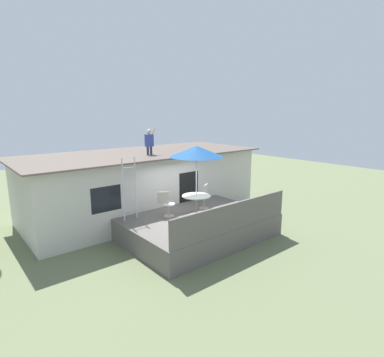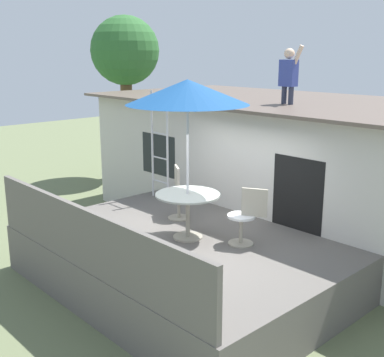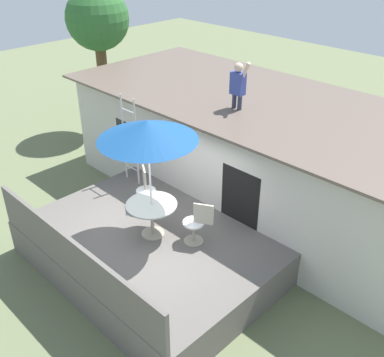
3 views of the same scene
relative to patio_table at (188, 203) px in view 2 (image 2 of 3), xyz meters
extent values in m
plane|color=#66704C|center=(-0.02, 0.02, -1.39)|extent=(40.00, 40.00, 0.00)
cube|color=beige|center=(-0.02, 3.62, -0.04)|extent=(10.00, 4.00, 2.70)
cube|color=#66564C|center=(-0.02, 3.62, 1.34)|extent=(10.50, 4.50, 0.06)
cube|color=black|center=(-2.71, 1.63, 0.16)|extent=(1.10, 0.03, 0.90)
cube|color=black|center=(0.97, 1.63, -0.34)|extent=(1.00, 0.03, 2.00)
cube|color=#605B56|center=(-0.02, 0.02, -0.99)|extent=(5.14, 3.86, 0.80)
cube|color=#605B56|center=(-0.02, -1.87, -0.14)|extent=(5.04, 0.08, 0.90)
cylinder|color=#A59E8C|center=(0.00, 0.00, -0.57)|extent=(0.48, 0.48, 0.03)
cylinder|color=#A59E8C|center=(0.00, 0.00, -0.22)|extent=(0.07, 0.07, 0.71)
cylinder|color=#999E93|center=(0.00, 0.00, 0.14)|extent=(1.04, 1.04, 0.03)
cylinder|color=silver|center=(0.00, 0.00, 0.61)|extent=(0.04, 0.04, 2.40)
cone|color=#194C8C|center=(0.00, 0.00, 1.76)|extent=(1.90, 1.90, 0.38)
cylinder|color=silver|center=(-2.30, 1.13, 0.51)|extent=(0.04, 0.04, 2.20)
cylinder|color=silver|center=(-1.82, 1.13, 0.51)|extent=(0.04, 0.04, 2.20)
cylinder|color=silver|center=(-2.06, 1.13, -0.24)|extent=(0.48, 0.03, 0.03)
cylinder|color=silver|center=(-2.06, 1.13, 0.26)|extent=(0.48, 0.03, 0.03)
cylinder|color=silver|center=(-2.06, 1.13, 0.76)|extent=(0.48, 0.03, 0.03)
cylinder|color=silver|center=(-2.06, 1.13, 1.26)|extent=(0.48, 0.03, 0.03)
cylinder|color=#33384C|center=(-0.27, 2.78, 1.54)|extent=(0.10, 0.10, 0.34)
cylinder|color=#33384C|center=(-0.11, 2.78, 1.54)|extent=(0.10, 0.10, 0.34)
cube|color=#384799|center=(-0.19, 2.78, 1.96)|extent=(0.32, 0.20, 0.50)
sphere|color=beige|center=(-0.19, 2.78, 2.32)|extent=(0.20, 0.20, 0.20)
cylinder|color=beige|center=(-0.01, 2.78, 2.26)|extent=(0.26, 0.08, 0.44)
cylinder|color=#A59E8C|center=(-0.83, 0.55, -0.58)|extent=(0.40, 0.40, 0.02)
cylinder|color=#A59E8C|center=(-0.83, 0.55, -0.36)|extent=(0.06, 0.06, 0.44)
cylinder|color=silver|center=(-0.83, 0.55, -0.13)|extent=(0.44, 0.44, 0.04)
cube|color=#A59E8C|center=(-1.00, 0.65, 0.11)|extent=(0.36, 0.25, 0.44)
cylinder|color=#A59E8C|center=(0.77, 0.43, -0.58)|extent=(0.40, 0.40, 0.02)
cylinder|color=#A59E8C|center=(0.77, 0.43, -0.36)|extent=(0.06, 0.06, 0.44)
cylinder|color=silver|center=(0.77, 0.43, -0.13)|extent=(0.44, 0.44, 0.04)
cube|color=#A59E8C|center=(0.94, 0.52, 0.11)|extent=(0.37, 0.23, 0.44)
cylinder|color=brown|center=(-6.66, 3.64, 0.31)|extent=(0.35, 0.35, 3.39)
sphere|color=#2D662D|center=(-6.66, 3.64, 2.40)|extent=(2.01, 2.01, 2.01)
camera|label=1|loc=(-7.02, -8.20, 3.09)|focal=29.02mm
camera|label=2|loc=(5.61, -5.14, 2.34)|focal=46.47mm
camera|label=3|loc=(5.96, -4.85, 5.11)|focal=42.54mm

